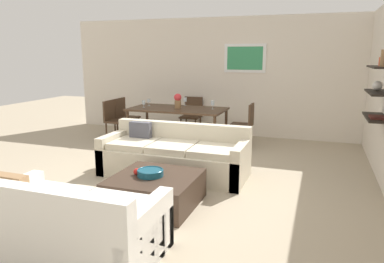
{
  "coord_description": "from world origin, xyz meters",
  "views": [
    {
      "loc": [
        2.1,
        -4.77,
        1.87
      ],
      "look_at": [
        0.34,
        0.2,
        0.75
      ],
      "focal_mm": 34.05,
      "sensor_mm": 36.0,
      "label": 1
    }
  ],
  "objects_px": {
    "dining_chair_head": "(192,113)",
    "wine_glass_left_near": "(144,103)",
    "dining_chair_right_far": "(246,122)",
    "centerpiece_vase": "(178,100)",
    "decorative_bowl": "(150,172)",
    "dining_table": "(178,111)",
    "wine_glass_left_far": "(149,101)",
    "loveseat_white": "(70,225)",
    "sofa_beige": "(174,157)",
    "apple_on_coffee_table": "(137,172)",
    "wine_glass_right_far": "(212,103)",
    "dining_chair_left_far": "(125,114)",
    "dining_chair_left_near": "(114,118)",
    "wine_glass_head": "(185,100)",
    "coffee_table": "(155,190)"
  },
  "relations": [
    {
      "from": "wine_glass_left_near",
      "to": "dining_chair_left_near",
      "type": "bearing_deg",
      "value": -171.35
    },
    {
      "from": "sofa_beige",
      "to": "dining_chair_left_near",
      "type": "height_order",
      "value": "dining_chair_left_near"
    },
    {
      "from": "wine_glass_right_far",
      "to": "centerpiece_vase",
      "type": "relative_size",
      "value": 0.58
    },
    {
      "from": "apple_on_coffee_table",
      "to": "wine_glass_left_far",
      "type": "distance_m",
      "value": 3.66
    },
    {
      "from": "dining_chair_left_near",
      "to": "dining_chair_head",
      "type": "height_order",
      "value": "same"
    },
    {
      "from": "dining_chair_head",
      "to": "wine_glass_left_near",
      "type": "xyz_separation_m",
      "value": [
        -0.73,
        -1.05,
        0.35
      ]
    },
    {
      "from": "decorative_bowl",
      "to": "dining_chair_left_far",
      "type": "height_order",
      "value": "dining_chair_left_far"
    },
    {
      "from": "centerpiece_vase",
      "to": "apple_on_coffee_table",
      "type": "bearing_deg",
      "value": -77.49
    },
    {
      "from": "dining_table",
      "to": "wine_glass_head",
      "type": "height_order",
      "value": "wine_glass_head"
    },
    {
      "from": "dining_chair_right_far",
      "to": "dining_chair_left_far",
      "type": "relative_size",
      "value": 1.0
    },
    {
      "from": "loveseat_white",
      "to": "wine_glass_left_near",
      "type": "distance_m",
      "value": 4.62
    },
    {
      "from": "sofa_beige",
      "to": "apple_on_coffee_table",
      "type": "bearing_deg",
      "value": -90.75
    },
    {
      "from": "wine_glass_right_far",
      "to": "wine_glass_left_near",
      "type": "bearing_deg",
      "value": -170.12
    },
    {
      "from": "dining_chair_left_far",
      "to": "centerpiece_vase",
      "type": "bearing_deg",
      "value": -8.96
    },
    {
      "from": "dining_chair_head",
      "to": "wine_glass_left_near",
      "type": "relative_size",
      "value": 5.91
    },
    {
      "from": "dining_chair_right_far",
      "to": "centerpiece_vase",
      "type": "distance_m",
      "value": 1.49
    },
    {
      "from": "dining_chair_head",
      "to": "wine_glass_left_near",
      "type": "distance_m",
      "value": 1.33
    },
    {
      "from": "sofa_beige",
      "to": "coffee_table",
      "type": "bearing_deg",
      "value": -79.32
    },
    {
      "from": "sofa_beige",
      "to": "dining_chair_left_far",
      "type": "relative_size",
      "value": 2.58
    },
    {
      "from": "loveseat_white",
      "to": "dining_chair_right_far",
      "type": "xyz_separation_m",
      "value": [
        0.73,
        4.72,
        0.21
      ]
    },
    {
      "from": "dining_chair_right_far",
      "to": "wine_glass_right_far",
      "type": "height_order",
      "value": "wine_glass_right_far"
    },
    {
      "from": "decorative_bowl",
      "to": "wine_glass_left_near",
      "type": "bearing_deg",
      "value": 118.05
    },
    {
      "from": "decorative_bowl",
      "to": "dining_chair_head",
      "type": "xyz_separation_m",
      "value": [
        -0.9,
        4.11,
        0.08
      ]
    },
    {
      "from": "dining_table",
      "to": "centerpiece_vase",
      "type": "distance_m",
      "value": 0.23
    },
    {
      "from": "wine_glass_left_far",
      "to": "dining_chair_right_far",
      "type": "bearing_deg",
      "value": 2.78
    },
    {
      "from": "sofa_beige",
      "to": "dining_table",
      "type": "distance_m",
      "value": 2.17
    },
    {
      "from": "decorative_bowl",
      "to": "dining_table",
      "type": "height_order",
      "value": "dining_table"
    },
    {
      "from": "wine_glass_left_near",
      "to": "loveseat_white",
      "type": "bearing_deg",
      "value": -71.96
    },
    {
      "from": "dining_chair_left_far",
      "to": "dining_chair_left_near",
      "type": "height_order",
      "value": "same"
    },
    {
      "from": "wine_glass_head",
      "to": "dining_chair_left_far",
      "type": "bearing_deg",
      "value": -171.05
    },
    {
      "from": "sofa_beige",
      "to": "dining_table",
      "type": "xyz_separation_m",
      "value": [
        -0.73,
        2.0,
        0.4
      ]
    },
    {
      "from": "dining_chair_right_far",
      "to": "dining_chair_left_near",
      "type": "height_order",
      "value": "same"
    },
    {
      "from": "decorative_bowl",
      "to": "loveseat_white",
      "type": "bearing_deg",
      "value": -99.01
    },
    {
      "from": "coffee_table",
      "to": "dining_chair_head",
      "type": "bearing_deg",
      "value": 103.13
    },
    {
      "from": "sofa_beige",
      "to": "centerpiece_vase",
      "type": "bearing_deg",
      "value": 109.98
    },
    {
      "from": "dining_table",
      "to": "wine_glass_left_far",
      "type": "bearing_deg",
      "value": 170.12
    },
    {
      "from": "dining_chair_head",
      "to": "wine_glass_right_far",
      "type": "height_order",
      "value": "wine_glass_right_far"
    },
    {
      "from": "wine_glass_head",
      "to": "wine_glass_left_near",
      "type": "height_order",
      "value": "wine_glass_head"
    },
    {
      "from": "dining_chair_head",
      "to": "centerpiece_vase",
      "type": "xyz_separation_m",
      "value": [
        0.0,
        -0.91,
        0.41
      ]
    },
    {
      "from": "coffee_table",
      "to": "dining_table",
      "type": "relative_size",
      "value": 0.51
    },
    {
      "from": "loveseat_white",
      "to": "dining_chair_head",
      "type": "xyz_separation_m",
      "value": [
        -0.69,
        5.41,
        0.21
      ]
    },
    {
      "from": "loveseat_white",
      "to": "dining_chair_left_near",
      "type": "distance_m",
      "value": 4.76
    },
    {
      "from": "coffee_table",
      "to": "wine_glass_head",
      "type": "distance_m",
      "value": 3.81
    },
    {
      "from": "decorative_bowl",
      "to": "dining_chair_left_far",
      "type": "distance_m",
      "value": 4.13
    },
    {
      "from": "sofa_beige",
      "to": "apple_on_coffee_table",
      "type": "relative_size",
      "value": 26.94
    },
    {
      "from": "sofa_beige",
      "to": "centerpiece_vase",
      "type": "height_order",
      "value": "centerpiece_vase"
    },
    {
      "from": "dining_chair_left_far",
      "to": "wine_glass_left_far",
      "type": "xyz_separation_m",
      "value": [
        0.69,
        -0.1,
        0.35
      ]
    },
    {
      "from": "dining_chair_right_far",
      "to": "dining_chair_left_far",
      "type": "distance_m",
      "value": 2.83
    },
    {
      "from": "wine_glass_left_near",
      "to": "wine_glass_left_far",
      "type": "height_order",
      "value": "wine_glass_left_far"
    },
    {
      "from": "dining_chair_left_far",
      "to": "wine_glass_left_near",
      "type": "bearing_deg",
      "value": -27.66
    }
  ]
}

